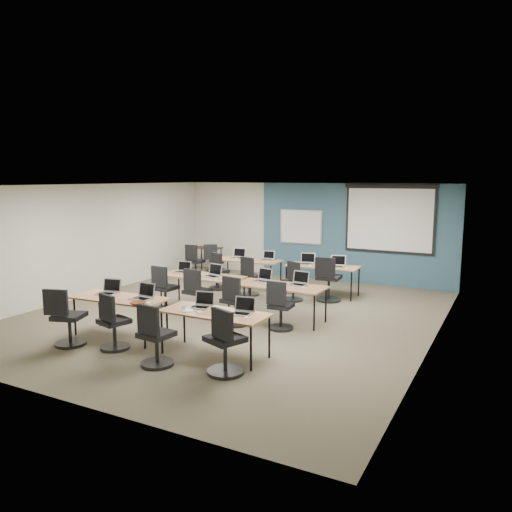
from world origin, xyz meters
The scene contains 58 objects.
floor centered at (0.00, 0.00, 0.00)m, with size 8.00×9.00×0.02m, color #6B6354.
ceiling centered at (0.00, 0.00, 2.70)m, with size 8.00×9.00×0.02m, color white.
wall_back centered at (0.00, 4.50, 1.35)m, with size 8.00×0.04×2.70m, color beige.
wall_front centered at (0.00, -4.50, 1.35)m, with size 8.00×0.04×2.70m, color beige.
wall_left centered at (-4.00, 0.00, 1.35)m, with size 0.04×9.00×2.70m, color beige.
wall_right centered at (4.00, 0.00, 1.35)m, with size 0.04×9.00×2.70m, color beige.
blue_accent_panel centered at (1.25, 4.47, 1.35)m, with size 5.50×0.04×2.70m, color #3D5977.
whiteboard centered at (-0.30, 4.43, 1.45)m, with size 1.28×0.03×0.98m.
projector_screen centered at (2.20, 4.41, 1.89)m, with size 2.40×0.10×1.82m.
training_table_front_left centered at (-1.07, -2.15, 0.68)m, with size 1.75×0.73×0.73m.
training_table_front_right centered at (0.97, -2.19, 0.68)m, with size 1.77×0.74×0.73m.
training_table_mid_left centered at (-0.88, 0.22, 0.69)m, with size 1.87×0.78×0.73m.
training_table_mid_right centered at (1.06, 0.12, 0.69)m, with size 1.83×0.76×0.73m.
training_table_back_left centered at (-0.99, 2.54, 0.68)m, with size 1.72×0.72×0.73m.
training_table_back_right centered at (1.04, 2.61, 0.68)m, with size 1.77×0.74×0.73m.
laptop_0 centered at (-1.44, -2.03, 0.80)m, with size 0.36×0.30×0.27m.
mouse_0 centered at (-1.22, -2.30, 0.74)m, with size 0.06×0.10×0.04m, color white.
task_chair_0 centered at (-1.53, -2.95, 0.42)m, with size 0.55×0.53×1.01m.
laptop_1 centered at (-0.62, -2.03, 0.80)m, with size 0.36×0.31×0.27m.
mouse_1 centered at (-0.31, -2.27, 0.74)m, with size 0.06×0.10×0.04m, color white.
task_chair_1 centered at (-0.68, -2.74, 0.40)m, with size 0.50×0.50×0.98m.
laptop_2 centered at (0.63, -2.04, 0.79)m, with size 0.33×0.28×0.25m.
mouse_2 centered at (0.78, -2.34, 0.74)m, with size 0.06×0.09×0.03m, color white.
task_chair_2 centered at (0.41, -3.01, 0.41)m, with size 0.51×0.51×0.99m.
laptop_3 centered at (1.42, -2.07, 0.79)m, with size 0.34×0.29×0.26m.
mouse_3 centered at (1.60, -2.28, 0.74)m, with size 0.06×0.09×0.03m, color white.
task_chair_3 centered at (1.53, -2.80, 0.43)m, with size 0.58×0.55×1.03m.
laptop_4 centered at (-1.48, 0.33, 0.79)m, with size 0.32×0.27×0.24m.
mouse_4 centered at (-1.19, 0.05, 0.74)m, with size 0.06×0.10×0.04m, color white.
task_chair_4 centered at (-1.49, -0.36, 0.41)m, with size 0.52×0.52×1.00m.
laptop_5 centered at (-0.60, 0.24, 0.80)m, with size 0.36×0.30×0.27m.
mouse_5 centered at (-0.33, 0.15, 0.74)m, with size 0.06×0.10×0.03m, color white.
task_chair_5 centered at (-0.64, -0.37, 0.42)m, with size 0.53×0.53×1.01m.
laptop_6 centered at (0.59, 0.29, 0.79)m, with size 0.35×0.30×0.26m.
mouse_6 centered at (0.78, 0.06, 0.74)m, with size 0.06×0.09×0.03m, color white.
task_chair_6 centered at (0.42, -0.60, 0.41)m, with size 0.51×0.51×0.99m.
laptop_7 centered at (1.38, 0.33, 0.80)m, with size 0.35×0.30×0.27m.
mouse_7 centered at (1.58, 0.08, 0.74)m, with size 0.05×0.09×0.03m, color white.
task_chair_7 centered at (1.31, -0.44, 0.39)m, with size 0.47×0.47×0.96m.
laptop_8 centered at (-1.36, 2.65, 0.79)m, with size 0.34×0.29×0.26m.
mouse_8 centered at (-1.31, 2.49, 0.74)m, with size 0.06×0.10×0.04m, color white.
task_chair_8 centered at (-1.54, 1.93, 0.40)m, with size 0.52×0.49×0.98m.
laptop_9 centered at (-0.52, 2.73, 0.79)m, with size 0.31×0.26×0.24m.
mouse_9 centered at (-0.40, 2.50, 0.74)m, with size 0.06×0.09×0.03m, color white.
task_chair_9 centered at (-0.52, 1.71, 0.40)m, with size 0.49×0.49×0.97m.
laptop_10 centered at (0.61, 2.63, 0.80)m, with size 0.36×0.31×0.27m.
mouse_10 centered at (0.78, 2.43, 0.74)m, with size 0.06×0.10×0.03m, color white.
task_chair_10 centered at (0.66, 1.71, 0.39)m, with size 0.50×0.47×0.96m.
laptop_11 centered at (1.39, 2.65, 0.80)m, with size 0.36×0.30×0.27m.
mouse_11 centered at (1.69, 2.48, 0.74)m, with size 0.06×0.09×0.03m, color white.
task_chair_11 centered at (1.37, 2.08, 0.44)m, with size 0.58×0.58×1.05m.
blue_mousepad centered at (-1.14, -2.39, 0.73)m, with size 0.22×0.18×0.01m, color navy.
snack_bowl centered at (-0.38, -2.44, 0.77)m, with size 0.30×0.30×0.07m, color brown.
snack_plate centered at (0.55, -2.34, 0.74)m, with size 0.19×0.19×0.01m, color white.
coffee_cup centered at (0.50, -2.36, 0.78)m, with size 0.07×0.07×0.07m, color silver.
utility_table centered at (-3.11, 3.88, 0.64)m, with size 0.84×0.47×0.75m.
spare_chair_a centered at (-2.47, 3.26, 0.40)m, with size 0.54×0.48×0.97m.
spare_chair_b centered at (-2.97, 2.95, 0.40)m, with size 0.48×0.48×0.96m.
Camera 1 is at (5.15, -8.73, 2.86)m, focal length 35.00 mm.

